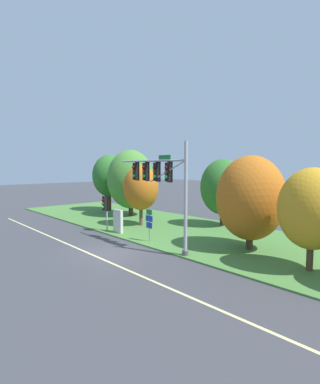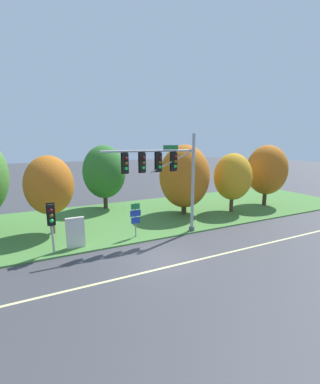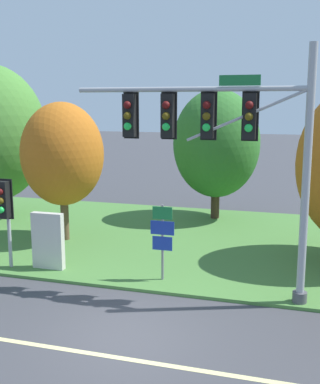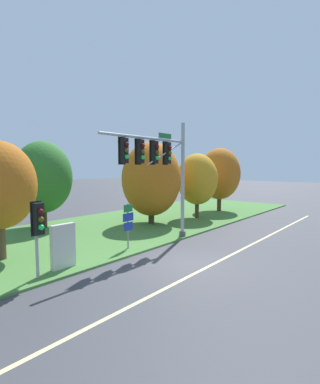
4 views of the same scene
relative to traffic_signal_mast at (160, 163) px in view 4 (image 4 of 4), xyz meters
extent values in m
plane|color=#3D3D42|center=(-1.82, -2.85, -4.66)|extent=(160.00, 160.00, 0.00)
cube|color=beige|center=(-1.82, -4.05, -4.66)|extent=(36.00, 0.16, 0.01)
cube|color=#477A38|center=(-1.82, 5.40, -4.61)|extent=(48.00, 11.50, 0.10)
cylinder|color=#9EA0A5|center=(2.20, 0.01, -1.07)|extent=(0.22, 0.22, 6.99)
cylinder|color=#4C4C51|center=(2.20, 0.01, -4.41)|extent=(0.40, 0.40, 0.30)
cylinder|color=#9EA0A5|center=(-1.06, 0.01, 1.28)|extent=(6.51, 0.14, 0.14)
cylinder|color=#9EA0A5|center=(0.57, 0.01, 0.58)|extent=(3.29, 0.08, 1.47)
cube|color=black|center=(0.66, 0.01, 0.55)|extent=(0.34, 0.28, 1.22)
cube|color=black|center=(0.66, 0.17, 0.55)|extent=(0.46, 0.04, 1.34)
sphere|color=#4C0C0C|center=(0.66, -0.17, 0.85)|extent=(0.22, 0.22, 0.22)
sphere|color=#51420C|center=(0.66, -0.17, 0.55)|extent=(0.22, 0.22, 0.22)
sphere|color=green|center=(0.66, -0.17, 0.25)|extent=(0.22, 0.22, 0.22)
cube|color=black|center=(-0.49, 0.01, 0.55)|extent=(0.34, 0.28, 1.22)
cube|color=black|center=(-0.49, 0.17, 0.55)|extent=(0.46, 0.04, 1.34)
sphere|color=#4C0C0C|center=(-0.49, -0.17, 0.85)|extent=(0.22, 0.22, 0.22)
sphere|color=#51420C|center=(-0.49, -0.17, 0.55)|extent=(0.22, 0.22, 0.22)
sphere|color=green|center=(-0.49, -0.17, 0.25)|extent=(0.22, 0.22, 0.22)
cube|color=black|center=(-1.63, 0.01, 0.55)|extent=(0.34, 0.28, 1.22)
cube|color=black|center=(-1.63, 0.17, 0.55)|extent=(0.46, 0.04, 1.34)
sphere|color=#4C0C0C|center=(-1.63, -0.17, 0.85)|extent=(0.22, 0.22, 0.22)
sphere|color=#51420C|center=(-1.63, -0.17, 0.55)|extent=(0.22, 0.22, 0.22)
sphere|color=green|center=(-1.63, -0.17, 0.25)|extent=(0.22, 0.22, 0.22)
cube|color=black|center=(-2.77, 0.01, 0.55)|extent=(0.34, 0.28, 1.22)
cube|color=black|center=(-2.77, 0.17, 0.55)|extent=(0.46, 0.04, 1.34)
sphere|color=#4C0C0C|center=(-2.77, -0.17, 0.85)|extent=(0.22, 0.22, 0.22)
sphere|color=#51420C|center=(-2.77, -0.17, 0.55)|extent=(0.22, 0.22, 0.22)
sphere|color=green|center=(-2.77, -0.17, 0.25)|extent=(0.22, 0.22, 0.22)
cube|color=#196B33|center=(0.37, -0.04, 1.50)|extent=(1.10, 0.04, 0.28)
cylinder|color=#9EA0A5|center=(-7.21, 0.31, -3.10)|extent=(0.12, 0.12, 2.91)
cube|color=black|center=(-7.21, 0.11, -2.21)|extent=(0.34, 0.28, 1.22)
cube|color=black|center=(-7.21, 0.27, -2.21)|extent=(0.46, 0.04, 1.34)
sphere|color=#4C0C0C|center=(-7.21, -0.07, -1.91)|extent=(0.22, 0.22, 0.22)
sphere|color=#51420C|center=(-7.21, -0.07, -2.21)|extent=(0.22, 0.22, 0.22)
sphere|color=green|center=(-7.21, -0.07, -2.51)|extent=(0.22, 0.22, 0.22)
cylinder|color=slate|center=(-1.95, 0.63, -3.36)|extent=(0.08, 0.08, 2.39)
cube|color=#197238|center=(-1.95, 0.60, -2.41)|extent=(0.62, 0.03, 0.39)
cube|color=#193399|center=(-1.95, 0.60, -2.88)|extent=(0.75, 0.03, 0.43)
cube|color=#193399|center=(-1.95, 0.60, -3.38)|extent=(0.63, 0.03, 0.43)
cylinder|color=brown|center=(-7.01, 3.86, -3.27)|extent=(0.33, 0.33, 2.58)
ellipsoid|color=#B76019|center=(-7.01, 3.86, -1.08)|extent=(3.27, 3.27, 4.08)
cylinder|color=#423021|center=(-1.82, 9.28, -3.33)|extent=(0.41, 0.41, 2.47)
ellipsoid|color=#2D6B28|center=(-1.82, 9.28, -0.97)|extent=(4.07, 4.07, 5.09)
cylinder|color=#423021|center=(4.08, 4.21, -3.47)|extent=(0.45, 0.45, 2.18)
ellipsoid|color=#B76019|center=(4.08, 4.21, -1.16)|extent=(4.46, 4.46, 5.58)
cylinder|color=#4C3823|center=(8.44, 2.87, -3.39)|extent=(0.34, 0.34, 2.34)
ellipsoid|color=#C68C1E|center=(8.44, 2.87, -1.27)|extent=(3.42, 3.42, 4.28)
cylinder|color=#423021|center=(13.31, 3.38, -3.29)|extent=(0.40, 0.40, 2.53)
ellipsoid|color=#B76019|center=(13.31, 3.38, -0.93)|extent=(3.99, 3.99, 4.99)
cube|color=beige|center=(-5.90, 0.55, -3.61)|extent=(1.10, 0.24, 1.90)
cube|color=#4C4C51|center=(-6.30, 0.55, -4.51)|extent=(0.10, 0.20, 0.10)
cube|color=#4C4C51|center=(-5.50, 0.55, -4.51)|extent=(0.10, 0.20, 0.10)
camera|label=1|loc=(14.52, -13.28, 0.92)|focal=28.00mm
camera|label=2|loc=(-7.82, -15.13, 1.82)|focal=24.00mm
camera|label=3|loc=(2.03, -13.19, 0.89)|focal=45.00mm
camera|label=4|loc=(-12.99, -10.58, -0.22)|focal=28.00mm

